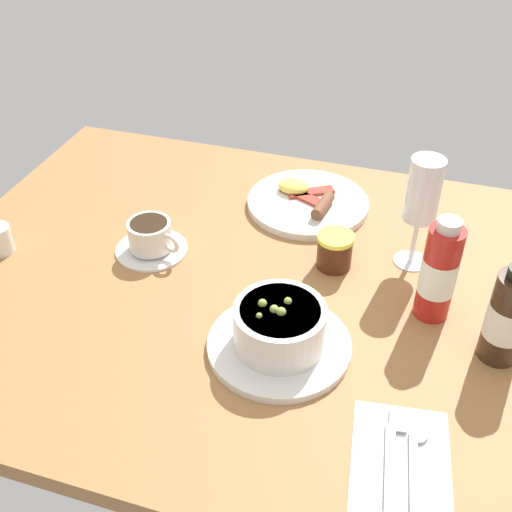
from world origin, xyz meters
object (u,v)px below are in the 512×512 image
cutlery_setting (402,465)px  jam_jar (335,251)px  wine_glass (423,195)px  sauce_bottle_red (439,273)px  coffee_cup (151,238)px  breakfast_plate (307,201)px  sauce_bottle_brown (508,317)px  porridge_bowl (279,330)px

cutlery_setting → jam_jar: 39.23cm
wine_glass → sauce_bottle_red: wine_glass is taller
coffee_cup → jam_jar: size_ratio=2.03×
jam_jar → breakfast_plate: 18.80cm
cutlery_setting → sauce_bottle_brown: (10.54, 22.59, 6.97)cm
cutlery_setting → sauce_bottle_brown: 25.88cm
porridge_bowl → sauce_bottle_red: (20.11, 14.18, 4.35)cm
jam_jar → sauce_bottle_red: sauce_bottle_red is taller
coffee_cup → sauce_bottle_brown: sauce_bottle_brown is taller
coffee_cup → jam_jar: jam_jar is taller
sauce_bottle_red → sauce_bottle_brown: size_ratio=1.10×
sauce_bottle_red → breakfast_plate: sauce_bottle_red is taller
breakfast_plate → coffee_cup: bearing=-135.4°
porridge_bowl → breakfast_plate: size_ratio=0.90×
sauce_bottle_brown → jam_jar: bearing=153.4°
wine_glass → sauce_bottle_red: (4.32, -12.05, -5.30)cm
jam_jar → sauce_bottle_brown: sauce_bottle_brown is taller
cutlery_setting → jam_jar: bearing=113.9°
wine_glass → cutlery_setting: bearing=-85.0°
cutlery_setting → sauce_bottle_brown: bearing=65.0°
wine_glass → jam_jar: wine_glass is taller
coffee_cup → sauce_bottle_red: (47.40, -1.73, 5.28)cm
sauce_bottle_brown → breakfast_plate: sauce_bottle_brown is taller
sauce_bottle_red → breakfast_plate: bearing=136.8°
porridge_bowl → breakfast_plate: porridge_bowl is taller
cutlery_setting → sauce_bottle_red: 29.72cm
sauce_bottle_brown → breakfast_plate: 46.35cm
cutlery_setting → coffee_cup: coffee_cup is taller
jam_jar → coffee_cup: bearing=-170.2°
cutlery_setting → breakfast_plate: (-24.44, 52.35, 0.68)cm
coffee_cup → wine_glass: bearing=13.5°
coffee_cup → breakfast_plate: bearing=44.6°
cutlery_setting → sauce_bottle_red: (0.74, 28.70, 7.69)cm
sauce_bottle_brown → breakfast_plate: size_ratio=0.68×
coffee_cup → sauce_bottle_brown: size_ratio=0.80×
cutlery_setting → wine_glass: wine_glass is taller
cutlery_setting → coffee_cup: (-46.66, 30.43, 2.40)cm
jam_jar → breakfast_plate: (-8.60, 16.57, -2.19)cm
coffee_cup → breakfast_plate: coffee_cup is taller
wine_glass → coffee_cup: bearing=-166.5°
sauce_bottle_red → wine_glass: bearing=109.7°
jam_jar → sauce_bottle_brown: 29.77cm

